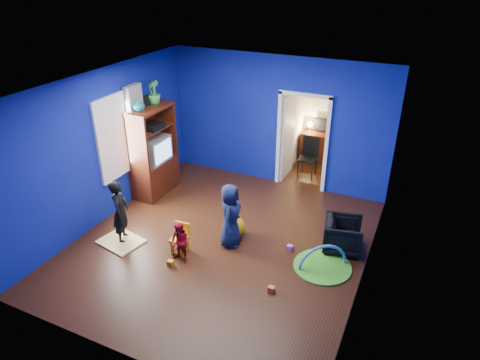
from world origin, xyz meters
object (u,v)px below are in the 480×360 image
at_px(tv_armoire, 153,151).
at_px(kid_chair, 179,240).
at_px(vase, 139,105).
at_px(crt_tv, 154,150).
at_px(play_mat, 322,266).
at_px(armchair, 343,235).
at_px(toddler_red, 180,243).
at_px(folding_chair, 308,158).
at_px(study_desk, 319,147).
at_px(hopper_ball, 234,226).
at_px(child_navy, 231,216).
at_px(child_black, 120,212).

relative_size(tv_armoire, kid_chair, 3.92).
xyz_separation_m(vase, crt_tv, (0.04, 0.30, -1.06)).
height_order(kid_chair, play_mat, kid_chair).
bearing_deg(play_mat, armchair, 75.26).
distance_m(toddler_red, folding_chair, 4.17).
xyz_separation_m(study_desk, folding_chair, (0.00, -0.96, 0.09)).
bearing_deg(tv_armoire, hopper_ball, -19.87).
height_order(child_navy, vase, vase).
bearing_deg(play_mat, hopper_ball, 173.24).
xyz_separation_m(child_navy, vase, (-2.38, 0.79, 1.48)).
height_order(armchair, child_black, child_black).
bearing_deg(hopper_ball, crt_tv, 159.81).
bearing_deg(folding_chair, toddler_red, -103.89).
distance_m(child_navy, play_mat, 1.80).
xyz_separation_m(armchair, hopper_ball, (-1.92, -0.44, -0.09)).
height_order(child_black, folding_chair, child_black).
height_order(toddler_red, kid_chair, toddler_red).
xyz_separation_m(play_mat, study_desk, (-1.25, 4.16, 0.36)).
bearing_deg(vase, child_black, -70.69).
height_order(child_navy, study_desk, child_navy).
relative_size(crt_tv, hopper_ball, 1.70).
relative_size(child_navy, hopper_ball, 2.91).
height_order(child_black, play_mat, child_black).
bearing_deg(crt_tv, play_mat, -14.56).
relative_size(armchair, kid_chair, 1.32).
height_order(toddler_red, vase, vase).
bearing_deg(armchair, child_navy, 98.41).
xyz_separation_m(child_black, crt_tv, (-0.49, 1.80, 0.42)).
xyz_separation_m(crt_tv, hopper_ball, (2.29, -0.84, -0.81)).
relative_size(child_black, play_mat, 1.24).
height_order(child_black, study_desk, child_black).
bearing_deg(child_navy, tv_armoire, 53.42).
height_order(vase, tv_armoire, vase).
height_order(child_black, kid_chair, child_black).
xyz_separation_m(vase, hopper_ball, (2.33, -0.54, -1.88)).
height_order(child_navy, play_mat, child_navy).
height_order(tv_armoire, crt_tv, tv_armoire).
bearing_deg(tv_armoire, folding_chair, 37.32).
distance_m(toddler_red, tv_armoire, 2.70).
bearing_deg(vase, hopper_ball, -13.08).
xyz_separation_m(armchair, folding_chair, (-1.42, 2.55, 0.16)).
bearing_deg(crt_tv, folding_chair, 37.71).
bearing_deg(child_black, child_navy, -92.52).
xyz_separation_m(child_black, toddler_red, (1.29, -0.09, -0.23)).
height_order(armchair, crt_tv, crt_tv).
bearing_deg(folding_chair, child_navy, -97.81).
bearing_deg(kid_chair, child_black, -178.68).
relative_size(child_black, crt_tv, 1.72).
bearing_deg(hopper_ball, toddler_red, -115.66).
relative_size(armchair, study_desk, 0.75).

